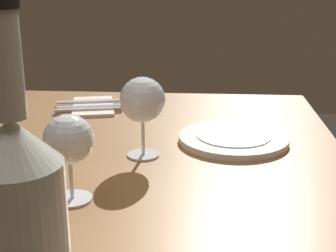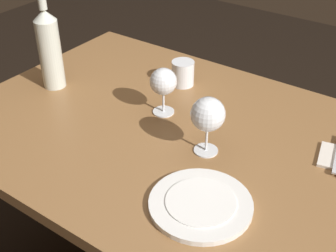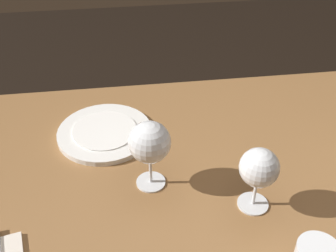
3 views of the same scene
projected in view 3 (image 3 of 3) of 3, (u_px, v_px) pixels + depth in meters
dining_table at (204, 214)px, 0.98m from camera, size 1.30×0.90×0.74m
wine_glass_left at (150, 143)px, 0.87m from camera, size 0.09×0.09×0.16m
wine_glass_right at (259, 169)px, 0.82m from camera, size 0.08×0.08×0.15m
dinner_plate at (105, 132)px, 1.07m from camera, size 0.24×0.24×0.02m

